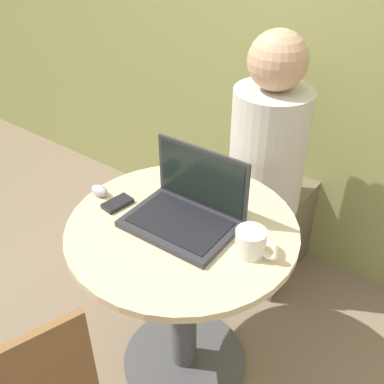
{
  "coord_description": "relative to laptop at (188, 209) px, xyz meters",
  "views": [
    {
      "loc": [
        0.69,
        -0.88,
        1.61
      ],
      "look_at": [
        0.0,
        0.05,
        0.81
      ],
      "focal_mm": 42.0,
      "sensor_mm": 36.0,
      "label": 1
    }
  ],
  "objects": [
    {
      "name": "person_seated",
      "position": [
        -0.02,
        0.61,
        -0.25
      ],
      "size": [
        0.31,
        0.48,
        1.19
      ],
      "color": "brown",
      "rests_on": "ground_plane"
    },
    {
      "name": "computer_mouse",
      "position": [
        -0.33,
        -0.07,
        -0.03
      ],
      "size": [
        0.07,
        0.04,
        0.04
      ],
      "color": "#B2B2B7",
      "rests_on": "round_table"
    },
    {
      "name": "round_table",
      "position": [
        -0.0,
        -0.02,
        -0.28
      ],
      "size": [
        0.74,
        0.74,
        0.71
      ],
      "color": "#4C4C51",
      "rests_on": "ground_plane"
    },
    {
      "name": "laptop",
      "position": [
        0.0,
        0.0,
        0.0
      ],
      "size": [
        0.34,
        0.25,
        0.23
      ],
      "color": "#2D2D33",
      "rests_on": "round_table"
    },
    {
      "name": "coffee_cup",
      "position": [
        0.24,
        -0.01,
        -0.01
      ],
      "size": [
        0.14,
        0.09,
        0.08
      ],
      "color": "white",
      "rests_on": "round_table"
    },
    {
      "name": "ground_plane",
      "position": [
        -0.0,
        -0.02,
        -0.76
      ],
      "size": [
        12.0,
        12.0,
        0.0
      ],
      "primitive_type": "plane",
      "color": "#7F6B56"
    },
    {
      "name": "cell_phone",
      "position": [
        -0.24,
        -0.07,
        -0.04
      ],
      "size": [
        0.07,
        0.11,
        0.02
      ],
      "color": "black",
      "rests_on": "round_table"
    }
  ]
}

